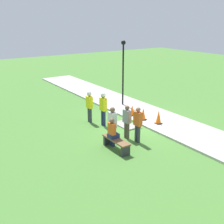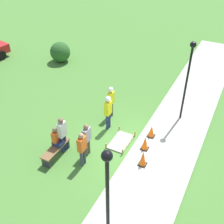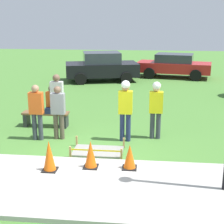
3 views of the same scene
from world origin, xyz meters
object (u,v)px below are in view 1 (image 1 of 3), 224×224
(traffic_cone_near_patch, at_px, (159,117))
(bystander_in_white_shirt, at_px, (127,120))
(traffic_cone_far_patch, at_px, (143,114))
(worker_supervisor, at_px, (89,104))
(bystander_in_orange_shirt, at_px, (138,123))
(person_seated_on_bench, at_px, (112,130))
(worker_assistant, at_px, (103,106))
(bystander_in_gray_shirt, at_px, (112,124))
(lamppost_near, at_px, (123,64))
(traffic_cone_sidewalk_edge, at_px, (132,110))
(park_bench, at_px, (116,143))

(traffic_cone_near_patch, xyz_separation_m, bystander_in_white_shirt, (-0.40, 2.39, 0.44))
(traffic_cone_far_patch, height_order, worker_supervisor, worker_supervisor)
(traffic_cone_near_patch, height_order, bystander_in_orange_shirt, bystander_in_orange_shirt)
(traffic_cone_far_patch, xyz_separation_m, bystander_in_white_shirt, (-1.32, 2.12, 0.48))
(person_seated_on_bench, distance_m, bystander_in_white_shirt, 1.29)
(worker_supervisor, relative_size, worker_assistant, 0.96)
(bystander_in_orange_shirt, bearing_deg, bystander_in_gray_shirt, 75.16)
(traffic_cone_near_patch, height_order, bystander_in_gray_shirt, bystander_in_gray_shirt)
(traffic_cone_near_patch, xyz_separation_m, traffic_cone_far_patch, (0.92, 0.27, -0.03))
(worker_assistant, xyz_separation_m, lamppost_near, (2.27, -2.92, 1.63))
(worker_assistant, distance_m, lamppost_near, 4.04)
(person_seated_on_bench, bearing_deg, lamppost_near, -40.27)
(person_seated_on_bench, relative_size, worker_assistant, 0.49)
(traffic_cone_far_patch, xyz_separation_m, lamppost_near, (2.93, -0.76, 2.29))
(traffic_cone_far_patch, height_order, traffic_cone_sidewalk_edge, traffic_cone_far_patch)
(person_seated_on_bench, relative_size, bystander_in_white_shirt, 0.55)
(traffic_cone_near_patch, relative_size, bystander_in_white_shirt, 0.45)
(bystander_in_orange_shirt, height_order, bystander_in_gray_shirt, bystander_in_gray_shirt)
(traffic_cone_sidewalk_edge, bearing_deg, worker_assistant, 96.92)
(bystander_in_gray_shirt, distance_m, bystander_in_white_shirt, 1.07)
(person_seated_on_bench, bearing_deg, bystander_in_orange_shirt, -93.42)
(person_seated_on_bench, height_order, bystander_in_gray_shirt, bystander_in_gray_shirt)
(worker_supervisor, bearing_deg, lamppost_near, -66.73)
(person_seated_on_bench, height_order, bystander_in_orange_shirt, bystander_in_orange_shirt)
(park_bench, distance_m, bystander_in_orange_shirt, 1.41)
(traffic_cone_far_patch, relative_size, lamppost_near, 0.17)
(park_bench, height_order, worker_assistant, worker_assistant)
(park_bench, distance_m, worker_supervisor, 3.76)
(traffic_cone_far_patch, distance_m, worker_supervisor, 2.97)
(traffic_cone_sidewalk_edge, relative_size, person_seated_on_bench, 0.67)
(worker_assistant, height_order, lamppost_near, lamppost_near)
(traffic_cone_far_patch, xyz_separation_m, traffic_cone_sidewalk_edge, (0.92, 0.04, -0.04))
(traffic_cone_sidewalk_edge, bearing_deg, park_bench, 133.04)
(traffic_cone_near_patch, bearing_deg, bystander_in_white_shirt, 99.55)
(traffic_cone_sidewalk_edge, distance_m, bystander_in_gray_shirt, 4.05)
(traffic_cone_near_patch, relative_size, worker_assistant, 0.40)
(traffic_cone_near_patch, distance_m, person_seated_on_bench, 3.70)
(traffic_cone_near_patch, bearing_deg, park_bench, 108.07)
(person_seated_on_bench, xyz_separation_m, lamppost_near, (4.78, -4.05, 1.88))
(traffic_cone_near_patch, relative_size, bystander_in_gray_shirt, 0.41)
(traffic_cone_sidewalk_edge, xyz_separation_m, lamppost_near, (2.01, -0.81, 2.33))
(bystander_in_orange_shirt, bearing_deg, traffic_cone_near_patch, -65.72)
(bystander_in_white_shirt, bearing_deg, worker_assistant, 1.00)
(park_bench, distance_m, person_seated_on_bench, 0.55)
(bystander_in_orange_shirt, bearing_deg, worker_supervisor, 8.15)
(worker_assistant, distance_m, bystander_in_orange_shirt, 2.60)
(worker_assistant, bearing_deg, traffic_cone_near_patch, -123.14)
(worker_supervisor, xyz_separation_m, worker_assistant, (-0.88, -0.31, 0.06))
(traffic_cone_near_patch, bearing_deg, worker_supervisor, 48.02)
(person_seated_on_bench, bearing_deg, worker_assistant, -24.35)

